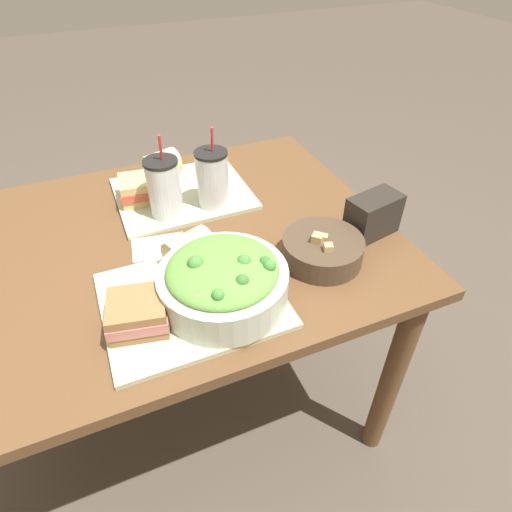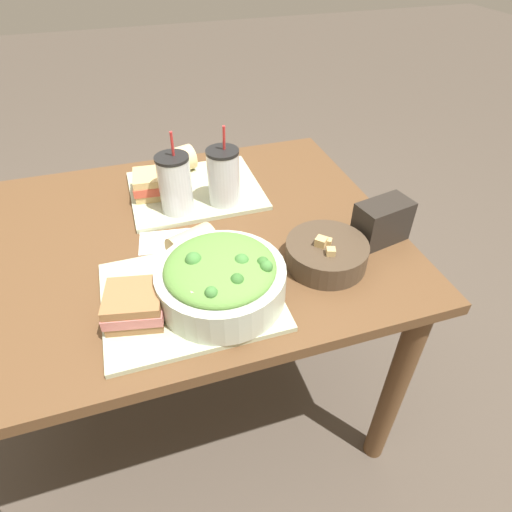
{
  "view_description": "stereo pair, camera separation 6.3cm",
  "coord_description": "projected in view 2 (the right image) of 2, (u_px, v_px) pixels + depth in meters",
  "views": [
    {
      "loc": [
        -0.1,
        -0.87,
        1.39
      ],
      "look_at": [
        0.17,
        -0.23,
        0.81
      ],
      "focal_mm": 30.0,
      "sensor_mm": 36.0,
      "label": 1
    },
    {
      "loc": [
        -0.04,
        -0.89,
        1.39
      ],
      "look_at": [
        0.17,
        -0.23,
        0.81
      ],
      "focal_mm": 30.0,
      "sensor_mm": 36.0,
      "label": 2
    }
  ],
  "objects": [
    {
      "name": "baguette_far",
      "position": [
        178.0,
        160.0,
        1.3
      ],
      "size": [
        0.12,
        0.1,
        0.08
      ],
      "rotation": [
        0.0,
        0.0,
        1.9
      ],
      "color": "#DBBC84",
      "rests_on": "tray_far"
    },
    {
      "name": "salad_bowl",
      "position": [
        221.0,
        278.0,
        0.87
      ],
      "size": [
        0.27,
        0.27,
        0.12
      ],
      "color": "beige",
      "rests_on": "tray_near"
    },
    {
      "name": "chip_bag",
      "position": [
        382.0,
        222.0,
        1.05
      ],
      "size": [
        0.15,
        0.1,
        0.11
      ],
      "rotation": [
        0.0,
        0.0,
        0.2
      ],
      "color": "#28231E",
      "rests_on": "dining_table"
    },
    {
      "name": "drink_cup_dark",
      "position": [
        175.0,
        186.0,
        1.11
      ],
      "size": [
        0.09,
        0.09,
        0.22
      ],
      "color": "silver",
      "rests_on": "tray_far"
    },
    {
      "name": "sandwich_far",
      "position": [
        154.0,
        184.0,
        1.2
      ],
      "size": [
        0.12,
        0.11,
        0.06
      ],
      "rotation": [
        0.0,
        0.0,
        -0.1
      ],
      "color": "tan",
      "rests_on": "tray_far"
    },
    {
      "name": "tray_far",
      "position": [
        196.0,
        190.0,
        1.25
      ],
      "size": [
        0.37,
        0.31,
        0.01
      ],
      "color": "#B2BC99",
      "rests_on": "dining_table"
    },
    {
      "name": "napkin_folded",
      "position": [
        167.0,
        241.0,
        1.07
      ],
      "size": [
        0.14,
        0.11,
        0.0
      ],
      "color": "white",
      "rests_on": "dining_table"
    },
    {
      "name": "drink_cup_red",
      "position": [
        224.0,
        178.0,
        1.14
      ],
      "size": [
        0.09,
        0.09,
        0.22
      ],
      "color": "silver",
      "rests_on": "tray_far"
    },
    {
      "name": "sandwich_near",
      "position": [
        135.0,
        305.0,
        0.84
      ],
      "size": [
        0.13,
        0.13,
        0.06
      ],
      "rotation": [
        0.0,
        0.0,
        -0.2
      ],
      "color": "olive",
      "rests_on": "tray_near"
    },
    {
      "name": "ground_plane",
      "position": [
        192.0,
        396.0,
        1.55
      ],
      "size": [
        12.0,
        12.0,
        0.0
      ],
      "primitive_type": "plane",
      "color": "#4C4238"
    },
    {
      "name": "dining_table",
      "position": [
        170.0,
        268.0,
        1.15
      ],
      "size": [
        1.17,
        0.86,
        0.72
      ],
      "color": "brown",
      "rests_on": "ground_plane"
    },
    {
      "name": "baguette_near",
      "position": [
        193.0,
        245.0,
        0.98
      ],
      "size": [
        0.12,
        0.11,
        0.08
      ],
      "rotation": [
        0.0,
        0.0,
        1.94
      ],
      "color": "#DBBC84",
      "rests_on": "tray_near"
    },
    {
      "name": "soup_bowl",
      "position": [
        326.0,
        253.0,
        0.99
      ],
      "size": [
        0.19,
        0.19,
        0.08
      ],
      "color": "#473828",
      "rests_on": "dining_table"
    },
    {
      "name": "tray_near",
      "position": [
        191.0,
        296.0,
        0.92
      ],
      "size": [
        0.37,
        0.31,
        0.01
      ],
      "color": "#B2BC99",
      "rests_on": "dining_table"
    }
  ]
}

